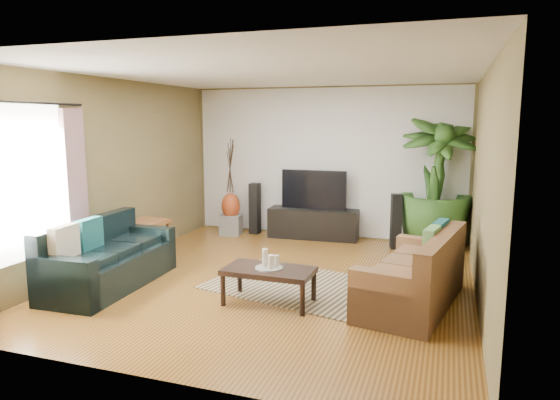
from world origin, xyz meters
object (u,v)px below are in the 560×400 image
at_px(tv_stand, 313,223).
at_px(television, 314,190).
at_px(sofa_left, 110,254).
at_px(side_table, 147,239).
at_px(potted_plant, 436,183).
at_px(pedestal, 231,225).
at_px(coffee_table, 269,286).
at_px(speaker_left, 255,208).
at_px(sofa_right, 412,269).
at_px(vase, 231,206).
at_px(speaker_right, 396,221).

bearing_deg(tv_stand, television, 0.00).
distance_m(sofa_left, side_table, 1.36).
bearing_deg(potted_plant, pedestal, -176.35).
xyz_separation_m(coffee_table, speaker_left, (-1.49, 3.32, 0.27)).
bearing_deg(speaker_left, television, 2.77).
xyz_separation_m(sofa_left, speaker_left, (0.64, 3.39, 0.05)).
bearing_deg(speaker_left, side_table, -112.22).
distance_m(television, pedestal, 1.69).
distance_m(speaker_left, pedestal, 0.54).
bearing_deg(potted_plant, speaker_left, 179.84).
height_order(speaker_left, side_table, speaker_left).
xyz_separation_m(sofa_right, potted_plant, (0.14, 2.81, 0.67)).
distance_m(sofa_right, coffee_table, 1.66).
height_order(vase, side_table, vase).
height_order(television, speaker_right, television).
height_order(sofa_left, coffee_table, sofa_left).
xyz_separation_m(potted_plant, pedestal, (-3.58, -0.23, -0.91)).
bearing_deg(vase, speaker_left, 31.65).
height_order(speaker_right, side_table, speaker_right).
bearing_deg(coffee_table, pedestal, 122.06).
height_order(potted_plant, vase, potted_plant).
bearing_deg(television, tv_stand, 0.00).
xyz_separation_m(coffee_table, side_table, (-2.46, 1.24, 0.08)).
xyz_separation_m(potted_plant, side_table, (-4.17, -2.07, -0.80)).
height_order(television, vase, television).
bearing_deg(vase, side_table, -107.61).
bearing_deg(sofa_left, sofa_right, -83.36).
bearing_deg(television, potted_plant, -0.24).
bearing_deg(coffee_table, vase, 122.06).
bearing_deg(tv_stand, sofa_right, -58.96).
relative_size(sofa_left, television, 1.63).
bearing_deg(vase, potted_plant, 3.65).
relative_size(sofa_left, speaker_right, 2.11).
bearing_deg(speaker_left, potted_plant, 2.62).
relative_size(speaker_right, vase, 1.91).
bearing_deg(potted_plant, sofa_left, -138.59).
xyz_separation_m(sofa_left, pedestal, (0.25, 3.15, -0.24)).
bearing_deg(vase, pedestal, 0.00).
distance_m(sofa_left, television, 3.85).
distance_m(vase, side_table, 1.95).
bearing_deg(vase, coffee_table, -58.67).
relative_size(sofa_left, speaker_left, 2.02).
height_order(speaker_left, speaker_right, speaker_left).
xyz_separation_m(sofa_left, potted_plant, (3.84, 3.38, 0.67)).
relative_size(sofa_left, pedestal, 5.15).
relative_size(sofa_right, television, 1.57).
xyz_separation_m(speaker_right, pedestal, (-3.00, 0.04, -0.27)).
xyz_separation_m(tv_stand, speaker_right, (1.48, -0.28, 0.19)).
bearing_deg(television, vase, -171.12).
xyz_separation_m(sofa_right, television, (-1.92, 2.82, 0.46)).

